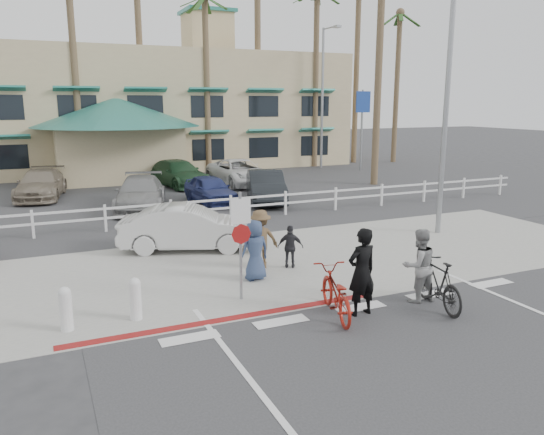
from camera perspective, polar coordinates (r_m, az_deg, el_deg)
name	(u,v)px	position (r m, az deg, el deg)	size (l,w,h in m)	color
ground	(375,317)	(12.01, 11.05, -10.49)	(140.00, 140.00, 0.00)	#333335
bike_path	(438,356)	(10.59, 17.41, -14.07)	(12.00, 16.00, 0.01)	#333335
sidewalk_plaza	(287,262)	(15.66, 1.60, -4.76)	(22.00, 7.00, 0.01)	gray
cross_street	(239,232)	(19.22, -3.55, -1.55)	(40.00, 5.00, 0.01)	#333335
parking_lot	(176,192)	(28.14, -10.34, 2.72)	(50.00, 16.00, 0.01)	#333335
curb_red	(227,319)	(11.72, -4.82, -10.83)	(7.00, 0.25, 0.02)	maroon
rail_fence	(233,207)	(21.11, -4.19, 1.08)	(29.40, 0.16, 1.00)	silver
building	(156,87)	(40.90, -12.33, 13.53)	(28.00, 16.00, 11.30)	#C7B388
sign_post	(241,241)	(12.36, -3.40, -2.50)	(0.50, 0.10, 2.90)	gray
bollard_0	(135,299)	(11.87, -14.49, -8.47)	(0.26, 0.26, 0.95)	silver
bollard_1	(66,309)	(11.76, -21.30, -9.15)	(0.26, 0.26, 0.95)	silver
streetlight_0	(446,105)	(19.45, 18.24, 11.41)	(0.60, 2.00, 9.00)	gray
streetlight_1	(322,100)	(37.82, 5.42, 12.51)	(0.60, 2.00, 9.50)	gray
info_sign	(362,129)	(37.19, 9.61, 9.39)	(1.20, 0.16, 5.60)	navy
palm_3	(74,60)	(34.17, -20.53, 15.61)	(4.00, 4.00, 14.00)	#21451A
palm_4	(140,55)	(35.71, -14.02, 16.64)	(4.00, 4.00, 15.00)	#21451A
palm_5	(206,72)	(35.62, -7.07, 15.30)	(4.00, 4.00, 13.00)	#21451A
palm_6	(258,43)	(38.07, -1.55, 18.21)	(4.00, 4.00, 17.00)	#21451A
palm_7	(316,67)	(38.77, 4.74, 15.84)	(4.00, 4.00, 14.00)	#21451A
palm_8	(357,62)	(41.69, 9.10, 16.18)	(4.00, 4.00, 15.00)	#21451A
palm_9	(397,76)	(42.52, 13.32, 14.58)	(4.00, 4.00, 13.00)	#21451A
palm_11	(379,57)	(30.59, 11.45, 16.59)	(4.00, 4.00, 14.00)	#21451A
bike_red	(335,293)	(11.74, 6.82, -8.05)	(0.72, 2.05, 1.08)	maroon
rider_red	(362,272)	(11.76, 9.63, -5.80)	(0.72, 0.47, 1.97)	black
bike_black	(438,284)	(12.67, 17.43, -6.81)	(0.54, 1.93, 1.16)	black
rider_black	(419,266)	(12.86, 15.51, -5.00)	(0.85, 0.67, 1.76)	gray
pedestrian_a	(260,239)	(14.87, -1.27, -2.36)	(1.08, 0.62, 1.68)	brown
pedestrian_child	(290,247)	(14.93, 1.99, -3.18)	(0.72, 0.30, 1.24)	#26262A
pedestrian_b	(255,250)	(13.90, -1.86, -3.54)	(0.79, 0.51, 1.62)	navy
car_white_sedan	(189,228)	(16.95, -8.91, -1.11)	(1.51, 4.32, 1.42)	silver
lot_car_1	(140,193)	(23.79, -13.98, 2.54)	(1.99, 4.89, 1.42)	gray
lot_car_2	(210,189)	(24.66, -6.64, 3.02)	(1.53, 3.81, 1.30)	navy
lot_car_3	(266,187)	(24.75, -0.67, 3.35)	(1.57, 4.49, 1.48)	black
lot_car_4	(41,184)	(28.07, -23.60, 3.28)	(1.94, 4.76, 1.38)	gray
lot_car_5	(240,172)	(29.94, -3.51, 4.86)	(2.39, 5.19, 1.44)	silver
lot_car_6	(178,173)	(29.96, -10.03, 4.69)	(2.01, 4.93, 1.43)	#254B2D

